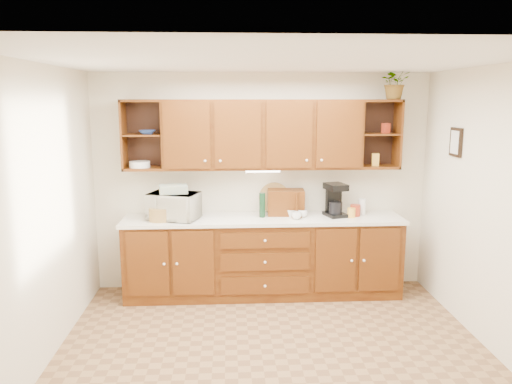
{
  "coord_description": "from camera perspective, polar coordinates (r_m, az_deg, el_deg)",
  "views": [
    {
      "loc": [
        -0.39,
        -4.19,
        2.3
      ],
      "look_at": [
        -0.1,
        1.15,
        1.3
      ],
      "focal_mm": 35.0,
      "sensor_mm": 36.0,
      "label": 1
    }
  ],
  "objects": [
    {
      "name": "undercabinet_light",
      "position": [
        5.8,
        0.78,
        2.41
      ],
      "size": [
        0.4,
        0.05,
        0.02
      ],
      "primitive_type": "cube",
      "color": "white",
      "rests_on": "upper_cabinets"
    },
    {
      "name": "left_wall",
      "position": [
        4.59,
        -23.55,
        -2.81
      ],
      "size": [
        0.0,
        3.5,
        3.5
      ],
      "primitive_type": "plane",
      "rotation": [
        1.57,
        0.0,
        1.57
      ],
      "color": "beige",
      "rests_on": "floor"
    },
    {
      "name": "countertop",
      "position": [
        5.81,
        0.83,
        -3.1
      ],
      "size": [
        3.24,
        0.64,
        0.04
      ],
      "primitive_type": "cube",
      "color": "silver",
      "rests_on": "base_cabinets"
    },
    {
      "name": "pantry_box_red",
      "position": [
        6.05,
        14.62,
        7.06
      ],
      "size": [
        0.1,
        0.09,
        0.12
      ],
      "primitive_type": "cube",
      "rotation": [
        0.0,
        0.0,
        0.37
      ],
      "color": "#A12D17",
      "rests_on": "upper_cabinets"
    },
    {
      "name": "bowl_stack",
      "position": [
        5.83,
        -12.3,
        6.7
      ],
      "size": [
        0.19,
        0.19,
        0.05
      ],
      "primitive_type": "imported",
      "rotation": [
        0.0,
        0.0,
        0.0
      ],
      "color": "navy",
      "rests_on": "upper_cabinets"
    },
    {
      "name": "wicker_basket",
      "position": [
        5.73,
        -10.89,
        -2.51
      ],
      "size": [
        0.28,
        0.28,
        0.15
      ],
      "primitive_type": "cylinder",
      "rotation": [
        0.0,
        0.0,
        0.13
      ],
      "color": "#A67E45",
      "rests_on": "countertop"
    },
    {
      "name": "bread_box",
      "position": [
        5.92,
        3.43,
        -1.17
      ],
      "size": [
        0.44,
        0.29,
        0.3
      ],
      "primitive_type": "cube",
      "rotation": [
        0.0,
        0.0,
        -0.06
      ],
      "color": "#3E1807",
      "rests_on": "countertop"
    },
    {
      "name": "canister_yellow",
      "position": [
        5.89,
        10.83,
        -2.34
      ],
      "size": [
        0.11,
        0.11,
        0.11
      ],
      "primitive_type": "cylinder",
      "rotation": [
        0.0,
        0.0,
        0.19
      ],
      "color": "gold",
      "rests_on": "countertop"
    },
    {
      "name": "base_cabinets",
      "position": [
        5.95,
        0.81,
        -7.49
      ],
      "size": [
        3.2,
        0.6,
        0.9
      ],
      "primitive_type": "cube",
      "color": "#3E1807",
      "rests_on": "floor"
    },
    {
      "name": "back_wall",
      "position": [
        6.03,
        0.64,
        1.1
      ],
      "size": [
        4.0,
        0.0,
        4.0
      ],
      "primitive_type": "plane",
      "rotation": [
        1.57,
        0.0,
        0.0
      ],
      "color": "beige",
      "rests_on": "floor"
    },
    {
      "name": "plate_stack",
      "position": [
        5.89,
        -13.15,
        3.1
      ],
      "size": [
        0.29,
        0.29,
        0.07
      ],
      "primitive_type": "cylinder",
      "rotation": [
        0.0,
        0.0,
        -0.28
      ],
      "color": "white",
      "rests_on": "upper_cabinets"
    },
    {
      "name": "ceiling",
      "position": [
        4.22,
        2.3,
        14.73
      ],
      "size": [
        4.0,
        4.0,
        0.0
      ],
      "primitive_type": "plane",
      "rotation": [
        3.14,
        0.0,
        0.0
      ],
      "color": "white",
      "rests_on": "back_wall"
    },
    {
      "name": "mug_tree",
      "position": [
        5.8,
        4.67,
        -2.49
      ],
      "size": [
        0.28,
        0.27,
        0.3
      ],
      "rotation": [
        0.0,
        0.0,
        0.36
      ],
      "color": "#3E1807",
      "rests_on": "countertop"
    },
    {
      "name": "canister_red",
      "position": [
        5.97,
        11.26,
        -2.06
      ],
      "size": [
        0.16,
        0.16,
        0.13
      ],
      "primitive_type": "cylinder",
      "rotation": [
        0.0,
        0.0,
        0.38
      ],
      "color": "#A12D17",
      "rests_on": "countertop"
    },
    {
      "name": "coffee_maker",
      "position": [
        5.92,
        9.01,
        -0.94
      ],
      "size": [
        0.27,
        0.31,
        0.39
      ],
      "rotation": [
        0.0,
        0.0,
        0.27
      ],
      "color": "black",
      "rests_on": "countertop"
    },
    {
      "name": "floor",
      "position": [
        4.79,
        2.06,
        -18.03
      ],
      "size": [
        4.0,
        4.0,
        0.0
      ],
      "primitive_type": "plane",
      "color": "olive",
      "rests_on": "ground"
    },
    {
      "name": "wine_bottle",
      "position": [
        5.78,
        0.72,
        -1.5
      ],
      "size": [
        0.08,
        0.08,
        0.29
      ],
      "primitive_type": "cylinder",
      "rotation": [
        0.0,
        0.0,
        -0.21
      ],
      "color": "black",
      "rests_on": "countertop"
    },
    {
      "name": "woven_tray",
      "position": [
        6.05,
        2.08,
        -2.26
      ],
      "size": [
        0.38,
        0.13,
        0.36
      ],
      "primitive_type": "cylinder",
      "rotation": [
        1.36,
        0.0,
        -0.1
      ],
      "color": "#A67E45",
      "rests_on": "countertop"
    },
    {
      "name": "upper_cabinets",
      "position": [
        5.81,
        0.85,
        6.62
      ],
      "size": [
        3.2,
        0.33,
        0.8
      ],
      "color": "#3E1807",
      "rests_on": "back_wall"
    },
    {
      "name": "pantry_box_yellow",
      "position": [
        6.05,
        13.48,
        3.63
      ],
      "size": [
        0.09,
        0.08,
        0.14
      ],
      "primitive_type": "cube",
      "rotation": [
        0.0,
        0.0,
        -0.16
      ],
      "color": "gold",
      "rests_on": "upper_cabinets"
    },
    {
      "name": "framed_picture",
      "position": [
        5.63,
        21.89,
        5.3
      ],
      "size": [
        0.03,
        0.24,
        0.3
      ],
      "primitive_type": "cube",
      "color": "black",
      "rests_on": "right_wall"
    },
    {
      "name": "right_wall",
      "position": [
        4.93,
        26.03,
        -2.15
      ],
      "size": [
        0.0,
        3.5,
        3.5
      ],
      "primitive_type": "plane",
      "rotation": [
        1.57,
        0.0,
        -1.57
      ],
      "color": "beige",
      "rests_on": "floor"
    },
    {
      "name": "towel_stack",
      "position": [
        5.73,
        -9.44,
        0.34
      ],
      "size": [
        0.35,
        0.28,
        0.09
      ],
      "primitive_type": "cube",
      "rotation": [
        0.0,
        0.0,
        0.19
      ],
      "color": "tan",
      "rests_on": "microwave"
    },
    {
      "name": "canister_white",
      "position": [
        6.06,
        12.0,
        -1.65
      ],
      "size": [
        0.1,
        0.1,
        0.19
      ],
      "primitive_type": "cylinder",
      "rotation": [
        0.0,
        0.0,
        -0.14
      ],
      "color": "white",
      "rests_on": "countertop"
    },
    {
      "name": "potted_plant",
      "position": [
        6.02,
        15.62,
        11.99
      ],
      "size": [
        0.42,
        0.4,
        0.38
      ],
      "primitive_type": "imported",
      "rotation": [
        0.0,
        0.0,
        0.33
      ],
      "color": "#999999",
      "rests_on": "upper_cabinets"
    },
    {
      "name": "microwave",
      "position": [
        5.77,
        -9.38,
        -1.6
      ],
      "size": [
        0.63,
        0.52,
        0.3
      ],
      "primitive_type": "imported",
      "rotation": [
        0.0,
        0.0,
        -0.31
      ],
      "color": "white",
      "rests_on": "countertop"
    }
  ]
}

